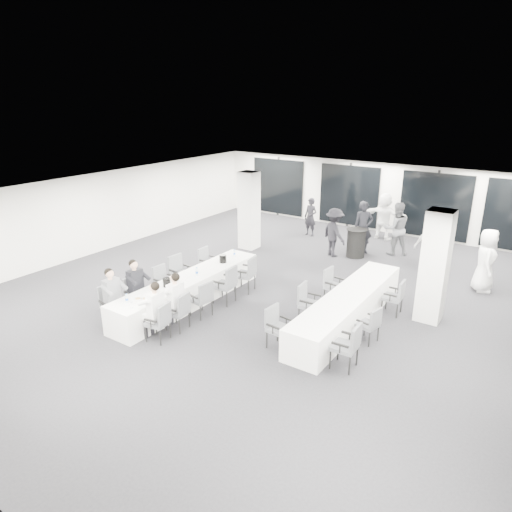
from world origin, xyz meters
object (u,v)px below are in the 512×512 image
at_px(standing_guest_d, 431,243).
at_px(chair_main_left_far, 207,261).
at_px(chair_main_right_fourth, 227,283).
at_px(chair_side_right_mid, 371,323).
at_px(standing_guest_b, 396,225).
at_px(ice_bucket_near, 167,282).
at_px(chair_main_right_far, 248,272).
at_px(standing_guest_f, 385,213).
at_px(banquet_table_main, 190,290).
at_px(chair_main_left_second, 134,293).
at_px(chair_side_left_mid, 307,301).
at_px(ice_bucket_far, 223,259).
at_px(standing_guest_c, 334,229).
at_px(chair_main_left_near, 111,302).
at_px(standing_guest_g, 311,215).
at_px(chair_side_left_near, 277,324).
at_px(chair_main_right_mid, 203,297).
at_px(chair_side_right_far, 396,295).
at_px(chair_side_right_near, 349,344).
at_px(standing_guest_e, 486,256).
at_px(chair_side_left_far, 332,283).
at_px(chair_main_right_near, 160,320).
at_px(chair_main_left_mid, 163,280).
at_px(standing_guest_a, 363,224).
at_px(chair_main_left_fourth, 179,271).
at_px(chair_main_right_second, 180,309).
at_px(banquet_table_side, 348,308).

bearing_deg(standing_guest_d, chair_main_left_far, 6.73).
bearing_deg(chair_main_right_fourth, chair_side_right_mid, -92.55).
xyz_separation_m(standing_guest_b, ice_bucket_near, (-3.27, -7.87, -0.20)).
relative_size(chair_main_right_far, standing_guest_f, 0.50).
relative_size(banquet_table_main, chair_main_left_second, 5.51).
bearing_deg(chair_side_left_mid, ice_bucket_far, -105.51).
xyz_separation_m(standing_guest_c, standing_guest_f, (0.73, 2.98, 0.07)).
relative_size(chair_main_left_near, standing_guest_g, 0.55).
xyz_separation_m(chair_main_left_second, chair_side_left_near, (3.95, 0.55, 0.02)).
relative_size(chair_main_right_mid, chair_side_left_mid, 0.95).
xyz_separation_m(chair_side_right_far, ice_bucket_near, (-4.81, -3.21, 0.33)).
bearing_deg(chair_side_right_near, chair_main_left_far, 65.97).
bearing_deg(chair_main_left_second, standing_guest_d, 155.06).
bearing_deg(chair_main_right_mid, standing_guest_e, -35.95).
height_order(standing_guest_b, ice_bucket_far, standing_guest_b).
bearing_deg(chair_side_left_far, chair_main_right_near, -24.53).
height_order(chair_main_right_mid, chair_main_right_fourth, chair_main_right_fourth).
height_order(chair_main_left_second, chair_main_right_near, chair_main_right_near).
height_order(chair_main_right_fourth, chair_side_right_far, chair_main_right_fourth).
xyz_separation_m(chair_main_left_mid, standing_guest_a, (3.07, 6.75, 0.53)).
distance_m(chair_main_left_fourth, standing_guest_c, 5.75).
bearing_deg(chair_side_left_far, chair_main_left_near, -39.09).
distance_m(chair_side_left_far, standing_guest_f, 6.54).
distance_m(chair_main_left_second, chair_main_right_near, 1.81).
relative_size(chair_main_right_second, chair_main_right_mid, 0.99).
bearing_deg(chair_main_left_far, chair_main_left_second, -1.19).
xyz_separation_m(banquet_table_side, ice_bucket_far, (-3.90, 0.04, 0.49)).
bearing_deg(chair_main_left_far, banquet_table_side, 84.39).
bearing_deg(standing_guest_d, standing_guest_g, -47.66).
height_order(chair_side_left_far, ice_bucket_far, ice_bucket_far).
relative_size(chair_main_left_fourth, chair_side_left_far, 1.09).
bearing_deg(chair_main_right_far, chair_main_right_second, 169.95).
relative_size(chair_main_left_mid, chair_side_left_far, 0.98).
distance_m(chair_main_left_mid, standing_guest_g, 7.66).
xyz_separation_m(chair_side_left_far, standing_guest_d, (1.59, 3.69, 0.45)).
height_order(banquet_table_main, chair_main_left_near, chair_main_left_near).
relative_size(banquet_table_main, standing_guest_f, 2.43).
xyz_separation_m(chair_main_left_fourth, chair_side_right_near, (5.64, -1.06, -0.02)).
height_order(chair_main_right_second, standing_guest_f, standing_guest_f).
bearing_deg(chair_side_left_near, standing_guest_d, 171.71).
height_order(chair_main_left_fourth, chair_side_left_mid, chair_main_left_fourth).
distance_m(chair_main_right_near, ice_bucket_far, 3.40).
bearing_deg(chair_main_left_second, chair_main_left_near, 12.71).
bearing_deg(chair_side_right_near, standing_guest_f, 13.29).
relative_size(chair_main_left_second, chair_main_left_far, 0.98).
bearing_deg(standing_guest_f, chair_side_right_near, 111.74).
bearing_deg(ice_bucket_far, chair_main_right_fourth, -46.90).
bearing_deg(chair_main_right_near, banquet_table_main, 13.34).
xyz_separation_m(chair_main_right_second, ice_bucket_near, (-0.86, 0.46, 0.33)).
relative_size(chair_main_left_second, standing_guest_c, 0.47).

